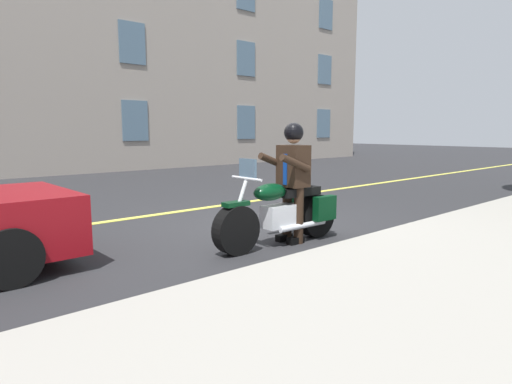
% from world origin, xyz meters
% --- Properties ---
extents(ground_plane, '(80.00, 80.00, 0.00)m').
position_xyz_m(ground_plane, '(0.00, 0.00, 0.00)').
color(ground_plane, '#28282B').
extents(lane_center_stripe, '(60.00, 0.16, 0.01)m').
position_xyz_m(lane_center_stripe, '(0.00, -2.00, 0.01)').
color(lane_center_stripe, '#E5DB4C').
rests_on(lane_center_stripe, ground_plane).
extents(motorcycle_main, '(2.21, 0.62, 1.26)m').
position_xyz_m(motorcycle_main, '(0.47, 1.18, 0.45)').
color(motorcycle_main, black).
rests_on(motorcycle_main, ground_plane).
extents(rider_main, '(0.63, 0.55, 1.74)m').
position_xyz_m(rider_main, '(0.28, 1.18, 1.04)').
color(rider_main, black).
rests_on(rider_main, ground_plane).
extents(building_backdrop, '(29.13, 6.06, 11.73)m').
position_xyz_m(building_backdrop, '(-3.34, -14.00, 5.87)').
color(building_backdrop, gray).
rests_on(building_backdrop, ground_plane).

